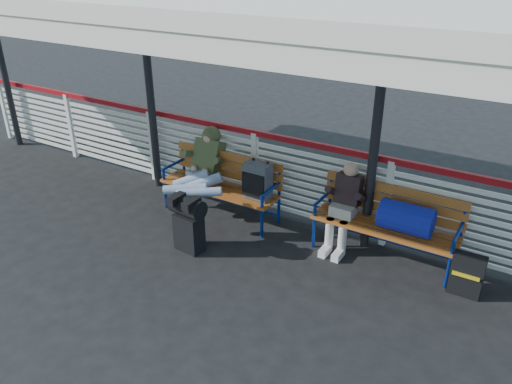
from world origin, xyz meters
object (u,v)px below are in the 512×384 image
Objects in this scene: bench_left at (235,180)px; bench_right at (398,218)px; luggage_stack at (188,222)px; traveler_man at (199,178)px; companion_person at (344,206)px; suitcase_side at (467,275)px.

bench_left is 1.00× the size of bench_right.
bench_right is at bearing 31.22° from luggage_stack.
luggage_stack is 0.47× the size of traveler_man.
companion_person is (1.61, 0.09, -0.02)m from bench_left.
suitcase_side is (3.60, 0.23, -0.44)m from traveler_man.
suitcase_side is at bearing -14.59° from bench_right.
bench_left reaches higher than luggage_stack.
luggage_stack is at bearing -92.47° from bench_left.
bench_right is 3.69× the size of suitcase_side.
luggage_stack is 1.56× the size of suitcase_side.
luggage_stack is at bearing -63.30° from traveler_man.
bench_right is at bearing 2.56° from companion_person.
traveler_man reaches higher than luggage_stack.
traveler_man is 3.63m from suitcase_side.
bench_left is at bearing -176.66° from companion_person.
luggage_stack is at bearing -145.84° from companion_person.
suitcase_side is at bearing 20.75° from luggage_stack.
bench_right is at bearing 9.80° from traveler_man.
luggage_stack is at bearing -164.89° from suitcase_side.
bench_left is at bearing 177.40° from suitcase_side.
suitcase_side is at bearing 3.62° from traveler_man.
bench_right is 1.01m from suitcase_side.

